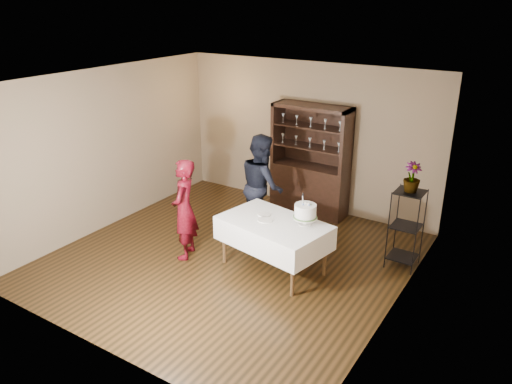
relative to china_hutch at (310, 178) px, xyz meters
The scene contains 14 objects.
floor 2.36m from the china_hutch, 95.08° to the right, with size 5.00×5.00×0.00m, color black.
ceiling 3.04m from the china_hutch, 95.08° to the right, with size 5.00×5.00×0.00m, color white.
back_wall 0.76m from the china_hutch, 128.88° to the left, with size 5.00×0.02×2.70m, color #6F6047.
wall_left 3.58m from the china_hutch, 140.17° to the right, with size 0.02×5.00×2.70m, color #6F6047.
wall_right 3.29m from the china_hutch, 44.39° to the right, with size 0.02×5.00×2.70m, color #6F6047.
china_hutch is the anchor object (origin of this frame).
plant_etagere 2.33m from the china_hutch, 26.83° to the right, with size 0.42×0.42×1.20m.
cake_table 2.22m from the china_hutch, 76.84° to the right, with size 1.68×1.21×0.77m.
woman 2.67m from the china_hutch, 108.15° to the right, with size 0.57×0.37×1.56m, color #35040B.
man 1.28m from the china_hutch, 102.35° to the right, with size 0.84×0.65×1.72m, color black.
cake 2.23m from the china_hutch, 65.36° to the right, with size 0.40×0.40×0.47m.
plate_near 2.23m from the china_hutch, 80.13° to the right, with size 0.22×0.22×0.01m, color silver.
plate_far 2.06m from the china_hutch, 82.42° to the right, with size 0.19×0.19×0.01m, color silver.
potted_plant 2.44m from the china_hutch, 26.82° to the right, with size 0.24×0.24×0.43m, color #406731.
Camera 1 is at (3.93, -5.48, 3.78)m, focal length 35.00 mm.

